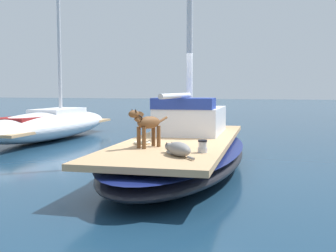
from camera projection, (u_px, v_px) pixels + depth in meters
ground_plane at (181, 170)px, 8.85m from camera, size 120.00×120.00×0.00m
sailboat_main at (181, 154)px, 8.82m from camera, size 2.92×7.37×0.66m
cabin_house at (191, 118)px, 9.85m from camera, size 1.52×2.29×0.84m
dog_brown at (147, 124)px, 7.39m from camera, size 0.49×0.88×0.70m
dog_grey at (178, 149)px, 6.53m from camera, size 0.69×0.77×0.22m
deck_winch at (203, 147)px, 6.85m from camera, size 0.16×0.16×0.21m
coiled_rope at (142, 143)px, 7.96m from camera, size 0.32×0.32×0.04m
moored_boat_port_side at (50, 124)px, 14.13m from camera, size 2.14×7.14×5.93m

